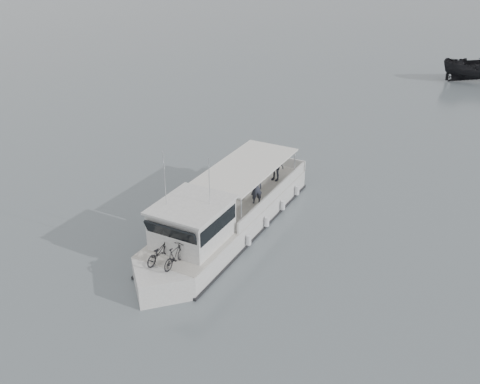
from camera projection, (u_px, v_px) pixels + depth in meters
ground at (214, 216)px, 25.31m from camera, size 1400.00×1400.00×0.00m
tour_boat at (220, 221)px, 23.25m from camera, size 11.83×6.92×5.12m
dark_motorboat at (475, 69)px, 46.67m from camera, size 5.67×5.33×2.19m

